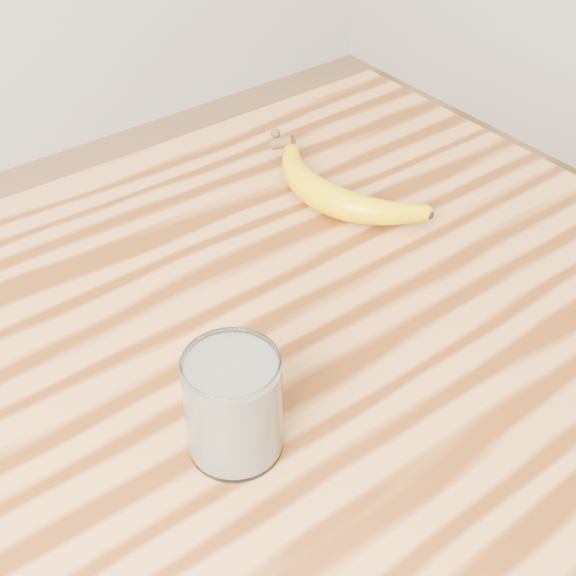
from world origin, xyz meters
TOP-DOWN VIEW (x-y plane):
  - table at (0.00, 0.00)m, footprint 1.20×0.80m
  - smoothie_glass at (-0.03, -0.12)m, footprint 0.09×0.09m
  - banana at (0.27, 0.12)m, footprint 0.18×0.35m

SIDE VIEW (x-z plane):
  - table at x=0.00m, z-range 0.32..1.22m
  - banana at x=0.27m, z-range 0.90..0.94m
  - smoothie_glass at x=-0.03m, z-range 0.90..1.01m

